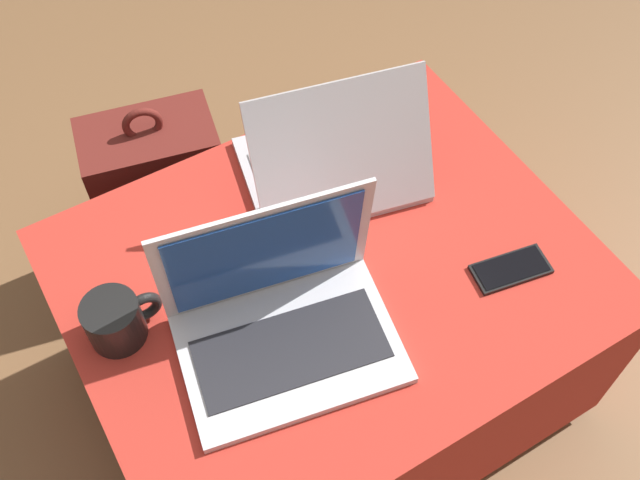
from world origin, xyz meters
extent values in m
plane|color=brown|center=(0.00, 0.00, 0.00)|extent=(14.00, 14.00, 0.00)
cube|color=maroon|center=(0.00, 0.00, 0.03)|extent=(0.87, 0.70, 0.05)
cube|color=#B22D23|center=(0.00, 0.00, 0.26)|extent=(0.91, 0.73, 0.41)
cube|color=silver|center=(-0.14, -0.10, 0.47)|extent=(0.39, 0.31, 0.02)
cube|color=#232328|center=(-0.14, -0.11, 0.48)|extent=(0.33, 0.19, 0.00)
cube|color=silver|center=(-0.12, 0.01, 0.60)|extent=(0.35, 0.10, 0.24)
cube|color=#1E4799|center=(-0.12, 0.00, 0.60)|extent=(0.31, 0.08, 0.22)
cube|color=#B7B7BC|center=(0.12, 0.19, 0.47)|extent=(0.38, 0.32, 0.02)
cube|color=#9E9EA3|center=(0.12, 0.20, 0.48)|extent=(0.31, 0.20, 0.00)
cube|color=#B7B7BC|center=(0.10, 0.12, 0.59)|extent=(0.35, 0.19, 0.23)
cube|color=#B23D93|center=(0.10, 0.13, 0.59)|extent=(0.31, 0.17, 0.21)
cube|color=black|center=(0.27, -0.16, 0.47)|extent=(0.15, 0.09, 0.01)
cube|color=black|center=(0.27, -0.16, 0.47)|extent=(0.13, 0.08, 0.00)
cube|color=#5B1E19|center=(-0.15, 0.51, 0.22)|extent=(0.32, 0.23, 0.43)
cube|color=#4E1A15|center=(-0.12, 0.61, 0.13)|extent=(0.24, 0.11, 0.20)
torus|color=#5B1E19|center=(-0.15, 0.51, 0.45)|extent=(0.09, 0.03, 0.08)
cylinder|color=black|center=(-0.37, 0.07, 0.51)|extent=(0.10, 0.10, 0.09)
torus|color=black|center=(-0.32, 0.07, 0.51)|extent=(0.07, 0.02, 0.07)
camera|label=1|loc=(-0.38, -0.61, 1.58)|focal=42.00mm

